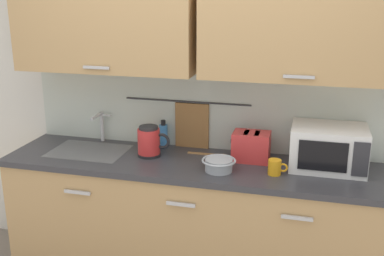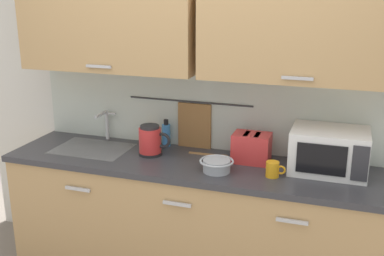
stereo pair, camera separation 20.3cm
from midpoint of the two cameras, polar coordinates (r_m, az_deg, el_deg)
counter_unit at (r=3.28m, az=-1.79°, el=-11.35°), size 2.53×0.64×0.90m
back_wall_assembly at (r=3.15m, az=-0.59°, el=8.02°), size 3.70×0.41×2.50m
sink_faucet at (r=3.52m, az=-12.62°, el=0.58°), size 0.09×0.17×0.22m
microwave at (r=3.04m, az=14.35°, el=-2.33°), size 0.46×0.35×0.27m
electric_kettle at (r=3.18m, az=-6.98°, el=-1.65°), size 0.23×0.16×0.21m
dish_soap_bottle at (r=3.36m, az=-5.20°, el=-0.87°), size 0.06×0.06×0.20m
mug_near_sink at (r=3.39m, az=-7.45°, el=-1.48°), size 0.12×0.08×0.09m
mixing_bowl at (r=2.92m, az=1.27°, el=-4.41°), size 0.21×0.21×0.08m
toaster at (r=3.10m, az=5.32°, el=-2.25°), size 0.26×0.17×0.19m
mug_by_kettle at (r=2.90m, az=8.04°, el=-4.74°), size 0.12×0.08×0.09m
wooden_spoon at (r=3.20m, az=0.68°, el=-3.24°), size 0.28×0.04×0.01m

